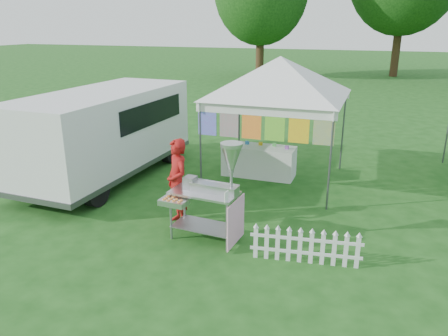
% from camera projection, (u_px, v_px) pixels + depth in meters
% --- Properties ---
extents(ground, '(120.00, 120.00, 0.00)m').
position_uv_depth(ground, '(231.00, 243.00, 7.75)').
color(ground, '#194A15').
rests_on(ground, ground).
extents(canopy_main, '(4.24, 4.24, 3.45)m').
position_uv_depth(canopy_main, '(280.00, 57.00, 9.93)').
color(canopy_main, '#59595E').
rests_on(canopy_main, ground).
extents(donut_cart, '(1.37, 0.85, 1.84)m').
position_uv_depth(donut_cart, '(214.00, 184.00, 7.50)').
color(donut_cart, gray).
rests_on(donut_cart, ground).
extents(vendor, '(0.72, 0.72, 1.69)m').
position_uv_depth(vendor, '(177.00, 182.00, 8.28)').
color(vendor, '#A11513').
rests_on(vendor, ground).
extents(cargo_van, '(2.23, 5.26, 2.16)m').
position_uv_depth(cargo_van, '(107.00, 131.00, 10.85)').
color(cargo_van, silver).
rests_on(cargo_van, ground).
extents(picket_fence, '(1.79, 0.27, 0.56)m').
position_uv_depth(picket_fence, '(306.00, 247.00, 7.03)').
color(picket_fence, silver).
rests_on(picket_fence, ground).
extents(display_table, '(1.80, 0.70, 0.77)m').
position_uv_depth(display_table, '(259.00, 161.00, 11.06)').
color(display_table, white).
rests_on(display_table, ground).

